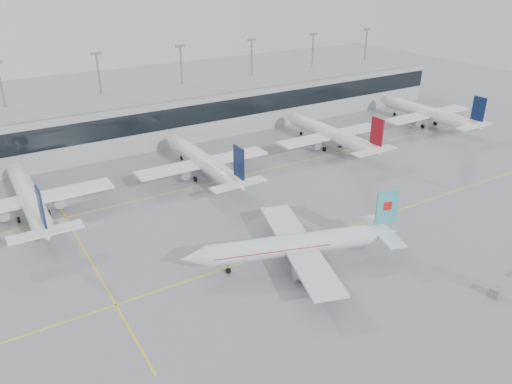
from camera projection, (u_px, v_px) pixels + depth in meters
ground at (294, 245)px, 82.65m from camera, size 320.00×320.00×0.00m
taxi_line_main at (294, 245)px, 82.65m from camera, size 120.00×0.25×0.01m
taxi_line_north at (212, 183)px, 105.79m from camera, size 120.00×0.25×0.01m
taxi_line_cross at (87, 255)px, 79.99m from camera, size 0.25×60.00×0.01m
terminal at (154, 118)px, 127.93m from camera, size 180.00×15.00×12.00m
terminal_glass at (165, 120)px, 121.47m from camera, size 180.00×0.20×5.00m
terminal_roof at (152, 94)px, 125.29m from camera, size 182.00×16.00×0.40m
light_masts at (143, 85)px, 129.44m from camera, size 156.40×1.00×22.60m
air_canada_jet at (297, 245)px, 76.33m from camera, size 34.14×27.50×10.77m
parked_jet_b at (29, 198)px, 90.46m from camera, size 29.64×36.96×11.72m
parked_jet_c at (203, 161)px, 107.06m from camera, size 29.64×36.96×11.72m
parked_jet_d at (330, 134)px, 123.66m from camera, size 29.64×36.96×11.72m
parked_jet_e at (427, 113)px, 140.25m from camera, size 29.64×36.96×11.72m
gse_unit at (495, 292)px, 69.94m from camera, size 1.72×1.64×1.42m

